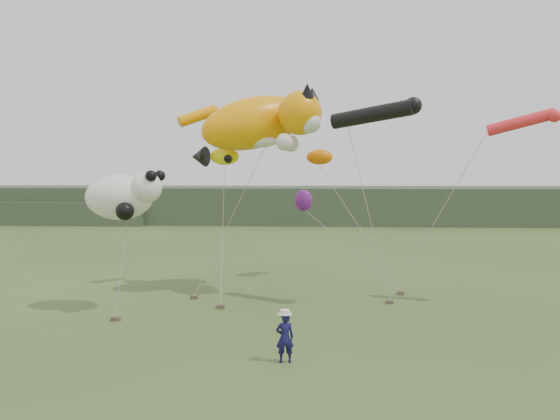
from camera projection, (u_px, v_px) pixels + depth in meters
The scene contains 9 objects.
ground at pixel (295, 343), 18.45m from camera, with size 120.00×120.00×0.00m, color #385123.
headland at pixel (281, 205), 63.00m from camera, with size 90.00×13.00×4.00m.
festival_attendant at pixel (285, 338), 16.49m from camera, with size 0.55×0.36×1.52m, color #131141.
sandbag_anchors at pixel (269, 303), 23.71m from camera, with size 12.07×5.44×0.16m.
cat_kite at pixel (264, 122), 25.45m from camera, with size 7.06×4.81×3.56m.
fish_kite at pixel (215, 156), 26.81m from camera, with size 2.74×1.82×1.35m.
tube_kites at pixel (423, 115), 22.78m from camera, with size 9.50×2.30×1.53m.
panda_kite at pixel (124, 196), 22.37m from camera, with size 3.29×2.13×2.05m.
misc_kites at pixel (312, 177), 29.33m from camera, with size 2.03×1.72×3.35m.
Camera 1 is at (0.57, -18.09, 5.78)m, focal length 35.00 mm.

